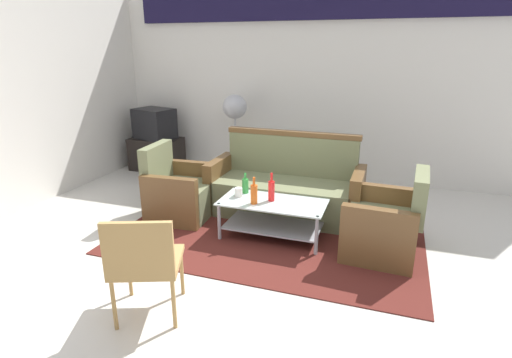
{
  "coord_description": "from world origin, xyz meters",
  "views": [
    {
      "loc": [
        1.04,
        -3.0,
        1.93
      ],
      "look_at": [
        -0.23,
        0.7,
        0.65
      ],
      "focal_mm": 28.3,
      "sensor_mm": 36.0,
      "label": 1
    }
  ],
  "objects": [
    {
      "name": "armchair_left",
      "position": [
        -1.27,
        0.94,
        0.29
      ],
      "size": [
        0.74,
        0.8,
        0.85
      ],
      "rotation": [
        0.0,
        0.0,
        -1.51
      ],
      "color": "#6B704C",
      "rests_on": "rug"
    },
    {
      "name": "rug",
      "position": [
        -0.1,
        0.8,
        0.01
      ],
      "size": [
        3.16,
        2.02,
        0.01
      ],
      "primitive_type": "cube",
      "color": "#511E19",
      "rests_on": "ground"
    },
    {
      "name": "wicker_chair",
      "position": [
        -0.54,
        -0.85,
        0.49
      ],
      "size": [
        0.62,
        0.62,
        0.84
      ],
      "rotation": [
        0.0,
        0.0,
        0.37
      ],
      "color": "#AD844C",
      "rests_on": "ground"
    },
    {
      "name": "bottle_orange",
      "position": [
        -0.22,
        0.62,
        0.52
      ],
      "size": [
        0.07,
        0.07,
        0.28
      ],
      "color": "#D85919",
      "rests_on": "coffee_table"
    },
    {
      "name": "armchair_right",
      "position": [
        1.06,
        0.76,
        0.29
      ],
      "size": [
        0.74,
        0.8,
        0.85
      ],
      "rotation": [
        0.0,
        0.0,
        1.51
      ],
      "color": "#6B704C",
      "rests_on": "rug"
    },
    {
      "name": "cup",
      "position": [
        -0.45,
        0.76,
        0.46
      ],
      "size": [
        0.08,
        0.08,
        0.1
      ],
      "primitive_type": "cylinder",
      "color": "silver",
      "rests_on": "coffee_table"
    },
    {
      "name": "wall_back",
      "position": [
        0.0,
        3.05,
        1.48
      ],
      "size": [
        6.52,
        0.19,
        2.8
      ],
      "color": "silver",
      "rests_on": "ground"
    },
    {
      "name": "bottle_red",
      "position": [
        -0.08,
        0.76,
        0.52
      ],
      "size": [
        0.07,
        0.07,
        0.3
      ],
      "color": "red",
      "rests_on": "coffee_table"
    },
    {
      "name": "pedestal_fan",
      "position": [
        -1.22,
        2.6,
        1.01
      ],
      "size": [
        0.36,
        0.36,
        1.27
      ],
      "color": "#2D2D33",
      "rests_on": "ground"
    },
    {
      "name": "couch",
      "position": [
        -0.1,
        1.41,
        0.32
      ],
      "size": [
        1.8,
        0.75,
        0.96
      ],
      "rotation": [
        0.0,
        0.0,
        3.14
      ],
      "color": "#6B704C",
      "rests_on": "rug"
    },
    {
      "name": "television",
      "position": [
        -2.59,
        2.55,
        0.76
      ],
      "size": [
        0.69,
        0.58,
        0.48
      ],
      "rotation": [
        0.0,
        0.0,
        2.88
      ],
      "color": "black",
      "rests_on": "tv_stand"
    },
    {
      "name": "bottle_green",
      "position": [
        -0.42,
        0.89,
        0.5
      ],
      "size": [
        0.07,
        0.07,
        0.23
      ],
      "color": "#2D8C38",
      "rests_on": "coffee_table"
    },
    {
      "name": "ground_plane",
      "position": [
        0.0,
        0.0,
        0.0
      ],
      "size": [
        14.0,
        14.0,
        0.0
      ],
      "primitive_type": "plane",
      "color": "beige"
    },
    {
      "name": "tv_stand",
      "position": [
        -2.59,
        2.55,
        0.26
      ],
      "size": [
        0.8,
        0.5,
        0.52
      ],
      "primitive_type": "cube",
      "color": "black",
      "rests_on": "ground"
    },
    {
      "name": "coffee_table",
      "position": [
        -0.06,
        0.77,
        0.27
      ],
      "size": [
        1.1,
        0.6,
        0.4
      ],
      "color": "silver",
      "rests_on": "rug"
    }
  ]
}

